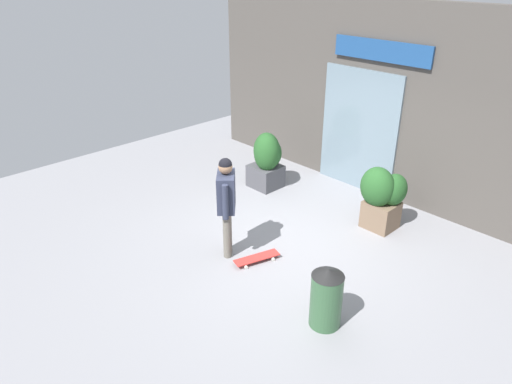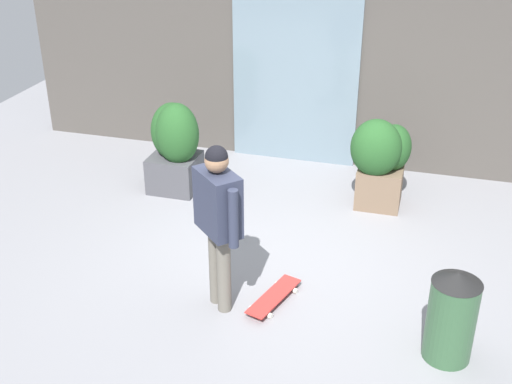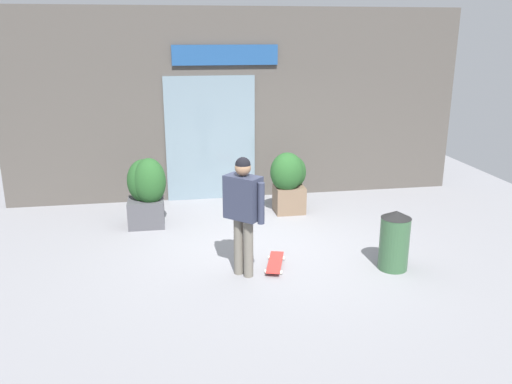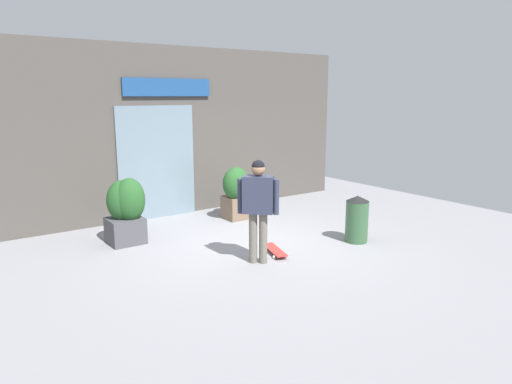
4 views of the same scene
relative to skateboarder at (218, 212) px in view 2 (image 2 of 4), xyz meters
The scene contains 7 objects.
ground_plane 1.33m from the skateboarder, 60.80° to the left, with size 12.00×12.00×0.00m, color gray.
building_facade 3.78m from the skateboarder, 83.63° to the left, with size 8.83×0.31×3.63m.
skateboarder is the anchor object (origin of this frame).
skateboard 1.07m from the skateboarder, 20.88° to the left, with size 0.39×0.76×0.08m.
planter_box_left 2.59m from the skateboarder, 121.16° to the left, with size 0.66×0.62×1.18m.
planter_box_right 2.76m from the skateboarder, 63.79° to the left, with size 0.70×0.73×1.14m.
trash_bin 2.16m from the skateboarder, ahead, with size 0.41×0.41×0.85m.
Camera 2 is at (1.28, -5.54, 3.78)m, focal length 45.80 mm.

